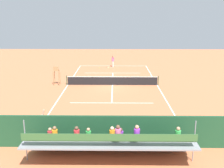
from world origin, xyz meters
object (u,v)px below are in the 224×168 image
(equipment_bag, at_px, (135,140))
(tennis_racket, at_px, (108,67))
(bleacher_stand, at_px, (109,143))
(line_judge, at_px, (42,124))
(tennis_ball_near, at_px, (100,67))
(umpire_chair, at_px, (56,74))
(courtside_bench, at_px, (163,133))
(tennis_player, at_px, (113,60))
(tennis_net, at_px, (112,81))

(equipment_bag, height_order, tennis_racket, equipment_bag)
(bleacher_stand, xyz_separation_m, line_judge, (4.22, -2.29, 0.06))
(bleacher_stand, relative_size, tennis_ball_near, 137.27)
(bleacher_stand, distance_m, umpire_chair, 16.49)
(courtside_bench, bearing_deg, line_judge, -1.62)
(equipment_bag, height_order, tennis_player, tennis_player)
(tennis_player, bearing_deg, bleacher_stand, 89.96)
(umpire_chair, bearing_deg, tennis_net, -179.44)
(bleacher_stand, distance_m, tennis_racket, 25.19)
(line_judge, bearing_deg, bleacher_stand, 151.46)
(equipment_bag, relative_size, tennis_ball_near, 13.64)
(tennis_racket, distance_m, tennis_ball_near, 1.29)
(courtside_bench, xyz_separation_m, tennis_ball_near, (5.27, -22.83, -0.53))
(line_judge, bearing_deg, tennis_racket, -98.82)
(tennis_net, xyz_separation_m, umpire_chair, (6.20, 0.06, 0.81))
(line_judge, bearing_deg, tennis_net, -108.10)
(tennis_net, xyz_separation_m, equipment_bag, (-1.56, 13.40, -0.32))
(bleacher_stand, bearing_deg, line_judge, -28.54)
(courtside_bench, distance_m, line_judge, 7.57)
(umpire_chair, relative_size, tennis_ball_near, 32.42)
(courtside_bench, bearing_deg, tennis_net, -76.08)
(bleacher_stand, height_order, equipment_bag, bleacher_stand)
(tennis_net, height_order, tennis_ball_near, tennis_net)
(equipment_bag, xyz_separation_m, tennis_ball_near, (3.54, -22.96, -0.15))
(umpire_chair, height_order, equipment_bag, umpire_chair)
(tennis_player, distance_m, tennis_racket, 1.27)
(tennis_ball_near, bearing_deg, tennis_racket, -168.67)
(umpire_chair, bearing_deg, tennis_player, -121.08)
(bleacher_stand, relative_size, equipment_bag, 10.07)
(equipment_bag, relative_size, line_judge, 0.47)
(equipment_bag, relative_size, tennis_racket, 1.56)
(tennis_player, distance_m, tennis_ball_near, 2.27)
(courtside_bench, relative_size, line_judge, 0.93)
(courtside_bench, distance_m, tennis_racket, 23.43)
(bleacher_stand, bearing_deg, umpire_chair, -68.09)
(tennis_player, relative_size, line_judge, 1.00)
(tennis_net, relative_size, umpire_chair, 4.81)
(tennis_net, distance_m, tennis_racket, 9.85)
(tennis_ball_near, bearing_deg, equipment_bag, 98.76)
(equipment_bag, xyz_separation_m, tennis_racket, (2.28, -23.21, -0.16))
(equipment_bag, bearing_deg, tennis_net, -83.37)
(equipment_bag, bearing_deg, line_judge, -3.36)
(tennis_ball_near, bearing_deg, tennis_player, -162.42)
(tennis_net, bearing_deg, tennis_player, -89.83)
(courtside_bench, xyz_separation_m, tennis_player, (3.32, -23.45, 0.46))
(courtside_bench, relative_size, tennis_player, 0.93)
(bleacher_stand, distance_m, tennis_ball_near, 25.00)
(tennis_net, distance_m, courtside_bench, 13.67)
(bleacher_stand, xyz_separation_m, umpire_chair, (6.15, -15.29, 0.36))
(bleacher_stand, relative_size, umpire_chair, 4.23)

